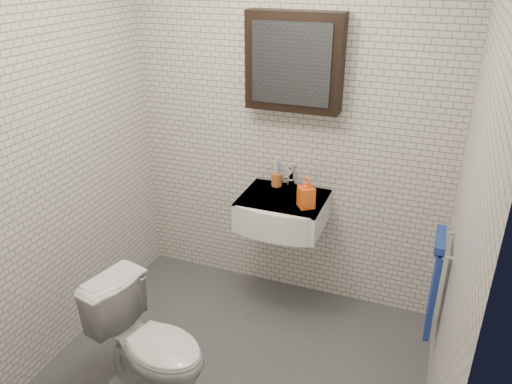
% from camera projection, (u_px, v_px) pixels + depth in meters
% --- Properties ---
extents(ground, '(2.20, 2.00, 0.01)m').
position_uv_depth(ground, '(232.00, 374.00, 3.01)').
color(ground, '#45484C').
rests_on(ground, ground).
extents(room_shell, '(2.22, 2.02, 2.51)m').
position_uv_depth(room_shell, '(226.00, 146.00, 2.38)').
color(room_shell, silver).
rests_on(room_shell, ground).
extents(washbasin, '(0.55, 0.50, 0.20)m').
position_uv_depth(washbasin, '(281.00, 212.00, 3.29)').
color(washbasin, white).
rests_on(washbasin, room_shell).
extents(faucet, '(0.06, 0.20, 0.15)m').
position_uv_depth(faucet, '(291.00, 179.00, 3.39)').
color(faucet, silver).
rests_on(faucet, washbasin).
extents(mirror_cabinet, '(0.60, 0.15, 0.60)m').
position_uv_depth(mirror_cabinet, '(294.00, 62.00, 3.05)').
color(mirror_cabinet, black).
rests_on(mirror_cabinet, room_shell).
extents(towel_rail, '(0.09, 0.30, 0.58)m').
position_uv_depth(towel_rail, '(435.00, 280.00, 2.66)').
color(towel_rail, silver).
rests_on(towel_rail, room_shell).
extents(toothbrush_cup, '(0.08, 0.08, 0.20)m').
position_uv_depth(toothbrush_cup, '(277.00, 179.00, 3.43)').
color(toothbrush_cup, '#B6632D').
rests_on(toothbrush_cup, washbasin).
extents(soap_bottle, '(0.13, 0.13, 0.21)m').
position_uv_depth(soap_bottle, '(306.00, 192.00, 3.11)').
color(soap_bottle, orange).
rests_on(soap_bottle, washbasin).
extents(toilet, '(0.76, 0.53, 0.70)m').
position_uv_depth(toilet, '(151.00, 345.00, 2.74)').
color(toilet, white).
rests_on(toilet, ground).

